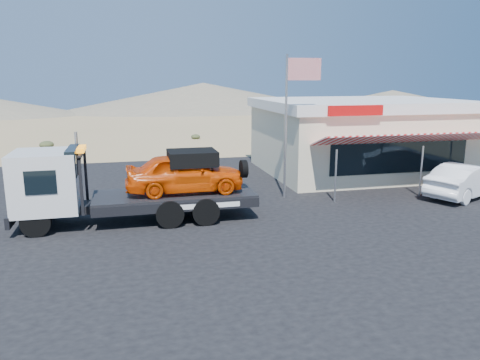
# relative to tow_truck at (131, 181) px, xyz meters

# --- Properties ---
(ground) EXTENTS (120.00, 120.00, 0.00)m
(ground) POSITION_rel_tow_truck_xyz_m (1.73, -2.55, -1.49)
(ground) COLOR #9B8658
(ground) RESTS_ON ground
(asphalt_lot) EXTENTS (32.00, 24.00, 0.02)m
(asphalt_lot) POSITION_rel_tow_truck_xyz_m (3.73, 0.45, -1.48)
(asphalt_lot) COLOR black
(asphalt_lot) RESTS_ON ground
(tow_truck) EXTENTS (8.26, 2.45, 2.76)m
(tow_truck) POSITION_rel_tow_truck_xyz_m (0.00, 0.00, 0.00)
(tow_truck) COLOR black
(tow_truck) RESTS_ON asphalt_lot
(white_sedan) EXTENTS (4.66, 3.25, 1.46)m
(white_sedan) POSITION_rel_tow_truck_xyz_m (14.07, 0.17, -0.74)
(white_sedan) COLOR white
(white_sedan) RESTS_ON asphalt_lot
(jerky_store) EXTENTS (10.40, 9.97, 3.90)m
(jerky_store) POSITION_rel_tow_truck_xyz_m (12.23, 6.43, 0.50)
(jerky_store) COLOR beige
(jerky_store) RESTS_ON asphalt_lot
(flagpole) EXTENTS (1.55, 0.10, 6.00)m
(flagpole) POSITION_rel_tow_truck_xyz_m (6.67, 1.95, 2.28)
(flagpole) COLOR #99999E
(flagpole) RESTS_ON asphalt_lot
(distant_hills) EXTENTS (126.00, 48.00, 4.20)m
(distant_hills) POSITION_rel_tow_truck_xyz_m (-8.04, 52.59, 0.40)
(distant_hills) COLOR #726B59
(distant_hills) RESTS_ON ground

